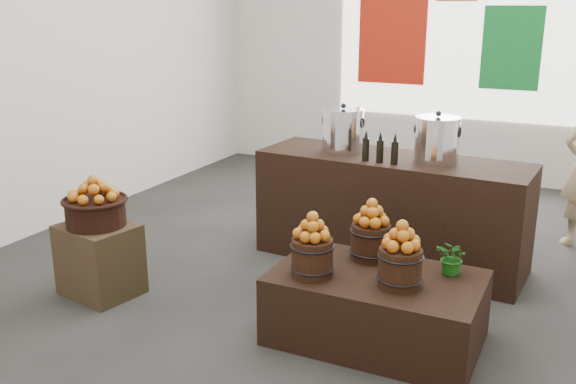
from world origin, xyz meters
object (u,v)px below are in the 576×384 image
at_px(crate, 100,259).
at_px(stock_pot_center, 437,141).
at_px(stock_pot_left, 343,131).
at_px(wicker_basket, 96,213).
at_px(display_table, 376,307).
at_px(counter, 390,210).

bearing_deg(crate, stock_pot_center, 36.10).
height_order(crate, stock_pot_left, stock_pot_left).
relative_size(wicker_basket, display_table, 0.33).
relative_size(crate, wicker_basket, 1.25).
distance_m(wicker_basket, stock_pot_center, 2.79).
bearing_deg(stock_pot_left, display_table, -60.24).
height_order(crate, counter, counter).
xyz_separation_m(wicker_basket, stock_pot_center, (2.22, 1.62, 0.46)).
bearing_deg(counter, stock_pot_center, -0.00).
relative_size(crate, stock_pot_center, 1.58).
distance_m(counter, stock_pot_center, 0.75).
bearing_deg(wicker_basket, stock_pot_center, 36.10).
distance_m(display_table, counter, 1.46).
xyz_separation_m(counter, stock_pot_left, (-0.48, 0.03, 0.66)).
distance_m(counter, stock_pot_left, 0.81).
distance_m(wicker_basket, stock_pot_left, 2.21).
height_order(wicker_basket, display_table, wicker_basket).
xyz_separation_m(counter, stock_pot_center, (0.37, -0.02, 0.66)).
bearing_deg(display_table, crate, -173.88).
distance_m(wicker_basket, display_table, 2.25).
bearing_deg(wicker_basket, crate, 0.00).
relative_size(wicker_basket, stock_pot_center, 1.26).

